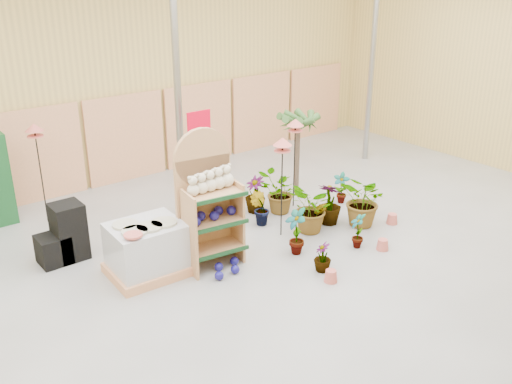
# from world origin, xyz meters

# --- Properties ---
(room) EXTENTS (15.20, 12.10, 4.70)m
(room) POSITION_xyz_m (0.00, 0.91, 2.21)
(room) COLOR gray
(room) RESTS_ON ground
(display_shelf) EXTENTS (1.05, 0.74, 2.33)m
(display_shelf) POSITION_xyz_m (-0.75, 1.48, 1.06)
(display_shelf) COLOR #AD7C50
(display_shelf) RESTS_ON ground
(teddy_bears) EXTENTS (0.87, 0.24, 0.38)m
(teddy_bears) POSITION_xyz_m (-0.71, 1.37, 1.47)
(teddy_bears) COLOR beige
(teddy_bears) RESTS_ON display_shelf
(gazing_balls_shelf) EXTENTS (0.86, 0.29, 0.16)m
(gazing_balls_shelf) POSITION_xyz_m (-0.75, 1.33, 0.91)
(gazing_balls_shelf) COLOR navy
(gazing_balls_shelf) RESTS_ON display_shelf
(gazing_balls_floor) EXTENTS (0.63, 0.39, 0.15)m
(gazing_balls_floor) POSITION_xyz_m (-0.73, 0.97, 0.07)
(gazing_balls_floor) COLOR navy
(gazing_balls_floor) RESTS_ON ground
(pallet_stack) EXTENTS (1.29, 1.09, 0.92)m
(pallet_stack) POSITION_xyz_m (-1.76, 1.74, 0.44)
(pallet_stack) COLOR tan
(pallet_stack) RESTS_ON ground
(charcoal_planters) EXTENTS (0.80, 0.50, 1.00)m
(charcoal_planters) POSITION_xyz_m (-2.63, 3.05, 0.42)
(charcoal_planters) COLOR black
(charcoal_planters) RESTS_ON ground
(offer_sign) EXTENTS (0.50, 0.08, 2.20)m
(offer_sign) POSITION_xyz_m (0.10, 2.98, 1.57)
(offer_sign) COLOR gray
(offer_sign) RESTS_ON ground
(bird_table_front) EXTENTS (0.34, 0.34, 1.90)m
(bird_table_front) POSITION_xyz_m (0.87, 1.47, 1.76)
(bird_table_front) COLOR black
(bird_table_front) RESTS_ON ground
(bird_table_right) EXTENTS (0.34, 0.34, 1.87)m
(bird_table_right) POSITION_xyz_m (1.97, 2.35, 1.74)
(bird_table_right) COLOR black
(bird_table_right) RESTS_ON ground
(bird_table_back) EXTENTS (0.34, 0.34, 1.98)m
(bird_table_back) POSITION_xyz_m (-2.34, 4.79, 1.84)
(bird_table_back) COLOR black
(bird_table_back) RESTS_ON ground
(palm) EXTENTS (0.70, 0.70, 1.91)m
(palm) POSITION_xyz_m (2.51, 2.85, 1.65)
(palm) COLOR brown
(palm) RESTS_ON ground
(potted_plant_0) EXTENTS (0.40, 0.51, 0.86)m
(potted_plant_0) POSITION_xyz_m (0.60, 0.76, 0.43)
(potted_plant_0) COLOR #325824
(potted_plant_0) RESTS_ON ground
(potted_plant_1) EXTENTS (0.43, 0.43, 0.61)m
(potted_plant_1) POSITION_xyz_m (1.51, 1.16, 0.31)
(potted_plant_1) COLOR #325824
(potted_plant_1) RESTS_ON ground
(potted_plant_2) EXTENTS (1.00, 1.08, 0.97)m
(potted_plant_2) POSITION_xyz_m (1.40, 1.20, 0.48)
(potted_plant_2) COLOR #325824
(potted_plant_2) RESTS_ON ground
(potted_plant_3) EXTENTS (0.61, 0.61, 0.83)m
(potted_plant_3) POSITION_xyz_m (1.95, 1.28, 0.42)
(potted_plant_3) COLOR #325824
(potted_plant_3) RESTS_ON ground
(potted_plant_4) EXTENTS (0.39, 0.42, 0.67)m
(potted_plant_4) POSITION_xyz_m (2.87, 1.85, 0.33)
(potted_plant_4) COLOR #325824
(potted_plant_4) RESTS_ON ground
(potted_plant_5) EXTENTS (0.46, 0.47, 0.67)m
(potted_plant_5) POSITION_xyz_m (0.85, 2.07, 0.33)
(potted_plant_5) COLOR #325824
(potted_plant_5) RESTS_ON ground
(potted_plant_6) EXTENTS (0.82, 0.72, 0.88)m
(potted_plant_6) POSITION_xyz_m (1.50, 2.26, 0.44)
(potted_plant_6) COLOR #325824
(potted_plant_6) RESTS_ON ground
(potted_plant_7) EXTENTS (0.40, 0.40, 0.52)m
(potted_plant_7) POSITION_xyz_m (0.53, 0.03, 0.26)
(potted_plant_7) COLOR #325824
(potted_plant_7) RESTS_ON ground
(potted_plant_8) EXTENTS (0.40, 0.42, 0.66)m
(potted_plant_8) POSITION_xyz_m (1.62, 0.25, 0.33)
(potted_plant_8) COLOR #325824
(potted_plant_8) RESTS_ON ground
(potted_plant_10) EXTENTS (0.84, 0.96, 1.04)m
(potted_plant_10) POSITION_xyz_m (2.38, 0.78, 0.52)
(potted_plant_10) COLOR #325824
(potted_plant_10) RESTS_ON ground
(potted_plant_11) EXTENTS (0.43, 0.43, 0.76)m
(potted_plant_11) POSITION_xyz_m (1.15, 2.61, 0.38)
(potted_plant_11) COLOR #325824
(potted_plant_11) RESTS_ON ground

